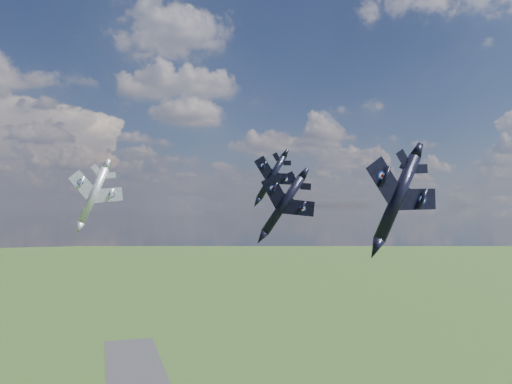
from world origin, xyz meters
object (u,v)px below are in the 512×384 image
object	(u,v)px
jet_high_navy	(271,177)
jet_left_silver	(93,195)
jet_lead_navy	(283,205)
jet_right_navy	(397,198)

from	to	relation	value
jet_high_navy	jet_left_silver	bearing A→B (deg)	-135.84
jet_lead_navy	jet_high_navy	size ratio (longest dim) A/B	0.96
jet_lead_navy	jet_high_navy	bearing A→B (deg)	96.75
jet_high_navy	jet_left_silver	distance (m)	40.22
jet_right_navy	jet_lead_navy	bearing A→B (deg)	124.46
jet_high_navy	jet_left_silver	size ratio (longest dim) A/B	1.10
jet_right_navy	jet_left_silver	xyz separation A→B (m)	(-37.70, 27.00, 0.66)
jet_right_navy	jet_left_silver	world-z (taller)	jet_right_navy
jet_high_navy	jet_right_navy	bearing A→B (deg)	-69.49
jet_right_navy	jet_left_silver	bearing A→B (deg)	144.33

